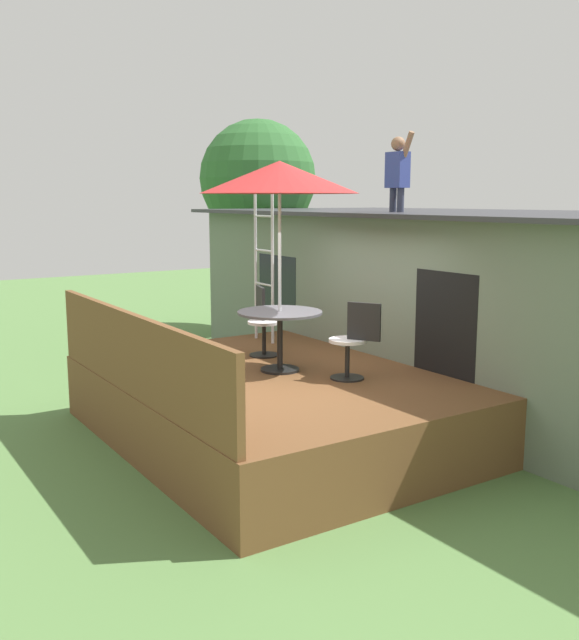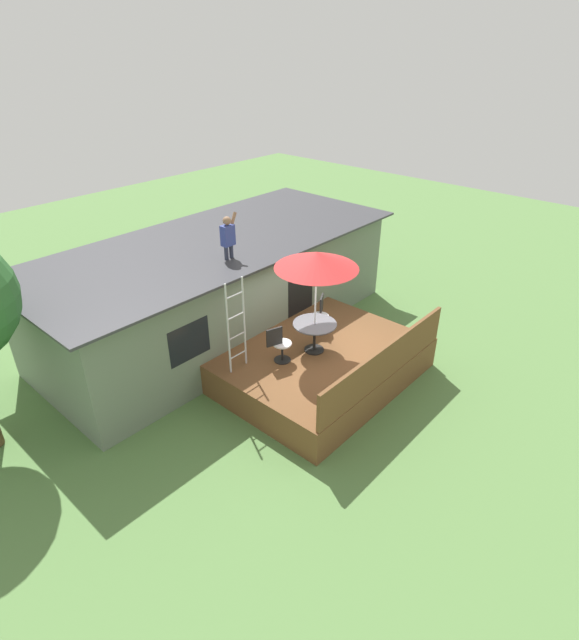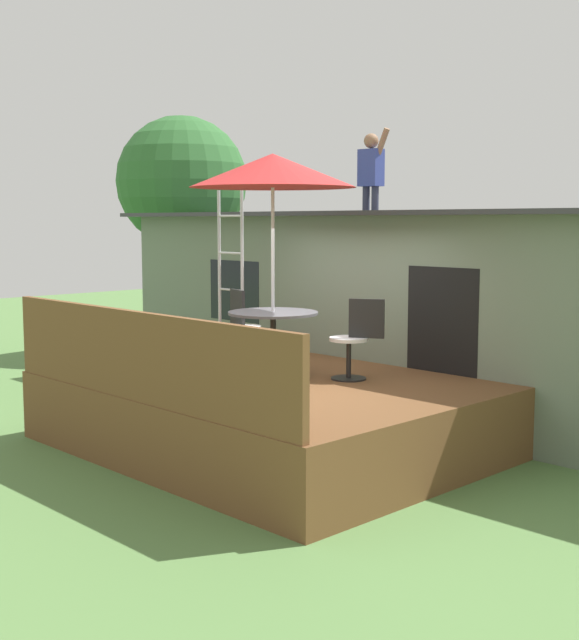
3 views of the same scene
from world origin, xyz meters
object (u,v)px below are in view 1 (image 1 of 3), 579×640
(step_ladder, at_px, (264,267))
(patio_chair_right, at_px, (353,341))
(backyard_tree, at_px, (258,180))
(patio_chair_left, at_px, (263,322))
(patio_umbrella, at_px, (279,177))
(person_figure, at_px, (398,169))
(patio_table, at_px, (280,324))

(step_ladder, xyz_separation_m, patio_chair_right, (2.56, -0.33, -0.64))
(step_ladder, height_order, backyard_tree, backyard_tree)
(step_ladder, relative_size, backyard_tree, 0.48)
(patio_chair_left, bearing_deg, patio_chair_right, 24.48)
(step_ladder, distance_m, patio_chair_left, 1.17)
(patio_chair_left, bearing_deg, step_ladder, 165.90)
(patio_umbrella, bearing_deg, patio_chair_right, 30.34)
(person_figure, xyz_separation_m, patio_chair_left, (-0.39, -2.01, -2.06))
(patio_umbrella, height_order, person_figure, person_figure)
(patio_chair_right, bearing_deg, person_figure, -83.98)
(patio_table, distance_m, patio_chair_right, 0.97)
(patio_chair_right, relative_size, backyard_tree, 0.20)
(person_figure, height_order, backyard_tree, backyard_tree)
(patio_table, xyz_separation_m, backyard_tree, (-6.27, 3.42, 1.92))
(patio_umbrella, relative_size, person_figure, 2.29)
(backyard_tree, bearing_deg, patio_chair_right, -22.46)
(person_figure, relative_size, backyard_tree, 0.24)
(step_ladder, bearing_deg, patio_table, -25.41)
(patio_chair_left, bearing_deg, patio_umbrella, -0.00)
(step_ladder, height_order, patio_chair_left, step_ladder)
(patio_chair_left, bearing_deg, backyard_tree, 168.07)
(patio_chair_left, height_order, patio_chair_right, same)
(patio_table, bearing_deg, step_ladder, 154.59)
(person_figure, bearing_deg, patio_chair_left, -101.09)
(person_figure, distance_m, patio_chair_right, 3.06)
(patio_table, relative_size, backyard_tree, 0.23)
(patio_umbrella, bearing_deg, person_figure, 102.45)
(patio_chair_right, distance_m, backyard_tree, 7.95)
(step_ladder, bearing_deg, backyard_tree, 150.18)
(step_ladder, bearing_deg, person_figure, 50.85)
(step_ladder, height_order, person_figure, person_figure)
(step_ladder, distance_m, backyard_tree, 5.42)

